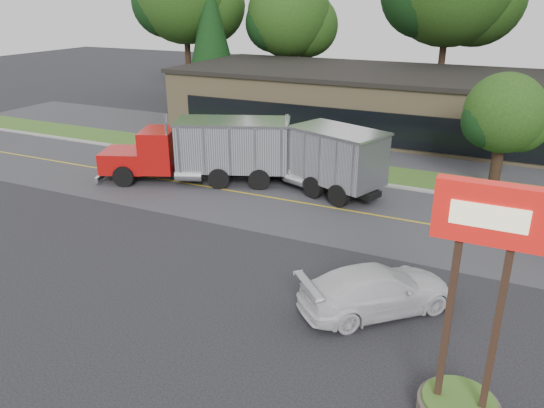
# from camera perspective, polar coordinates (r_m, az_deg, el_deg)

# --- Properties ---
(ground) EXTENTS (140.00, 140.00, 0.00)m
(ground) POSITION_cam_1_polar(r_m,az_deg,el_deg) (19.51, -11.98, -7.80)
(ground) COLOR #323237
(ground) RESTS_ON ground
(road) EXTENTS (60.00, 8.00, 0.02)m
(road) POSITION_cam_1_polar(r_m,az_deg,el_deg) (26.48, -0.32, 0.71)
(road) COLOR #4B4B4F
(road) RESTS_ON ground
(center_line) EXTENTS (60.00, 0.12, 0.01)m
(center_line) POSITION_cam_1_polar(r_m,az_deg,el_deg) (26.48, -0.32, 0.71)
(center_line) COLOR gold
(center_line) RESTS_ON ground
(curb) EXTENTS (60.00, 0.30, 0.12)m
(curb) POSITION_cam_1_polar(r_m,az_deg,el_deg) (30.10, 3.16, 3.26)
(curb) COLOR #9E9E99
(curb) RESTS_ON ground
(grass_verge) EXTENTS (60.00, 3.40, 0.03)m
(grass_verge) POSITION_cam_1_polar(r_m,az_deg,el_deg) (31.69, 4.41, 4.18)
(grass_verge) COLOR #3B6422
(grass_verge) RESTS_ON ground
(far_parking) EXTENTS (60.00, 7.00, 0.02)m
(far_parking) POSITION_cam_1_polar(r_m,az_deg,el_deg) (36.23, 7.31, 6.28)
(far_parking) COLOR #4B4B4F
(far_parking) RESTS_ON ground
(strip_mall) EXTENTS (32.00, 12.00, 4.00)m
(strip_mall) POSITION_cam_1_polar(r_m,az_deg,el_deg) (40.93, 12.87, 10.54)
(strip_mall) COLOR #9C8860
(strip_mall) RESTS_ON ground
(bilo_sign) EXTENTS (2.20, 1.90, 5.95)m
(bilo_sign) POSITION_cam_1_polar(r_m,az_deg,el_deg) (13.07, 20.30, -14.37)
(bilo_sign) COLOR #6B6054
(bilo_sign) RESTS_ON ground
(tree_far_b) EXTENTS (8.13, 7.66, 11.60)m
(tree_far_b) POSITION_cam_1_polar(r_m,az_deg,el_deg) (51.73, 2.02, 19.26)
(tree_far_b) COLOR #382619
(tree_far_b) RESTS_ON ground
(evergreen_left) EXTENTS (5.03, 5.03, 11.42)m
(evergreen_left) POSITION_cam_1_polar(r_m,az_deg,el_deg) (51.00, -6.59, 17.84)
(evergreen_left) COLOR #382619
(evergreen_left) RESTS_ON ground
(tree_verge) EXTENTS (4.21, 3.96, 6.01)m
(tree_verge) POSITION_cam_1_polar(r_m,az_deg,el_deg) (28.89, 23.82, 8.56)
(tree_verge) COLOR #382619
(tree_verge) RESTS_ON ground
(dump_truck_red) EXTENTS (10.22, 6.02, 3.36)m
(dump_truck_red) POSITION_cam_1_polar(r_m,az_deg,el_deg) (28.50, -6.97, 5.90)
(dump_truck_red) COLOR black
(dump_truck_red) RESTS_ON ground
(dump_truck_blue) EXTENTS (8.09, 5.04, 3.36)m
(dump_truck_blue) POSITION_cam_1_polar(r_m,az_deg,el_deg) (27.12, 5.25, 5.14)
(dump_truck_blue) COLOR black
(dump_truck_blue) RESTS_ON ground
(rally_car) EXTENTS (5.05, 5.03, 1.47)m
(rally_car) POSITION_cam_1_polar(r_m,az_deg,el_deg) (17.29, 11.23, -9.00)
(rally_car) COLOR silver
(rally_car) RESTS_ON ground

